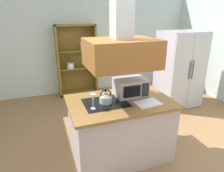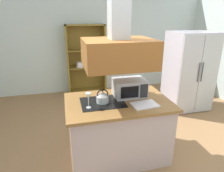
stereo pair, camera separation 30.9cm
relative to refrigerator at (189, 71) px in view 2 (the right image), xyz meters
The scene contains 10 objects.
ground_plane 2.36m from the refrigerator, 143.68° to the right, with size 7.80×7.80×0.00m, color olive.
wall_back 2.50m from the refrigerator, 136.23° to the left, with size 6.00×0.12×2.70m, color silver.
kitchen_island 2.39m from the refrigerator, 147.49° to the right, with size 1.47×0.97×0.90m.
range_hood 2.50m from the refrigerator, 147.49° to the right, with size 0.90×0.70×1.31m.
refrigerator is the anchor object (origin of this frame).
dish_cabinet 2.57m from the refrigerator, 144.91° to the left, with size 1.00×0.40×1.81m.
kettle 2.54m from the refrigerator, 150.16° to the right, with size 0.17×0.17×0.20m.
cutting_board 2.24m from the refrigerator, 138.33° to the right, with size 0.34×0.24×0.02m, color white.
microwave 2.11m from the refrigerator, 147.48° to the right, with size 0.46×0.35×0.26m.
wine_glass_on_counter 2.79m from the refrigerator, 150.19° to the right, with size 0.08×0.08×0.21m.
Camera 2 is at (-0.91, -2.43, 2.05)m, focal length 31.92 mm.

